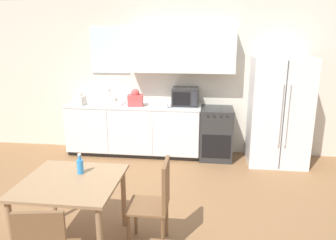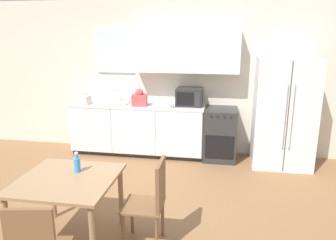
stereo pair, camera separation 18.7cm
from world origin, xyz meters
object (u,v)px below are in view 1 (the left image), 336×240
Objects in this scene: oven_range at (216,133)px; dining_table at (71,190)px; drink_bottle at (80,166)px; refrigerator at (279,111)px; microwave at (185,97)px; dining_chair_side at (158,198)px; coffee_mug at (166,105)px.

oven_range is 0.93× the size of dining_table.
dining_table is 4.43× the size of drink_bottle.
refrigerator reaches higher than oven_range.
refrigerator is 1.85× the size of dining_table.
refrigerator reaches higher than microwave.
microwave is 0.48× the size of dining_chair_side.
dining_chair_side is 4.30× the size of drink_bottle.
dining_chair_side is at bearing -103.76° from oven_range.
drink_bottle is at bearing -109.21° from microwave.
dining_chair_side is at bearing 6.37° from dining_table.
dining_chair_side is at bearing -123.19° from refrigerator.
drink_bottle reaches higher than oven_range.
oven_range is at bearing 59.84° from drink_bottle.
oven_range is 0.96× the size of dining_chair_side.
drink_bottle is (-1.45, -2.49, 0.36)m from oven_range.
microwave is 3.43× the size of coffee_mug.
oven_range is 0.83m from microwave.
dining_table is at bearing -119.16° from oven_range.
refrigerator is 1.87m from coffee_mug.
dining_chair_side is (0.86, 0.10, -0.09)m from dining_table.
refrigerator is 13.57× the size of coffee_mug.
microwave reaches higher than drink_bottle.
dining_chair_side is at bearing -91.67° from microwave.
oven_range is 4.12× the size of drink_bottle.
oven_range is at bearing 175.80° from refrigerator.
drink_bottle reaches higher than dining_table.
dining_chair_side is at bearing -84.42° from coffee_mug.
dining_table is 0.26m from drink_bottle.
dining_table is (-1.48, -2.66, 0.18)m from oven_range.
refrigerator is at bearing -33.90° from dining_chair_side.
dining_table is at bearing -108.80° from microwave.
dining_table is (-0.62, -2.51, -0.33)m from coffee_mug.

